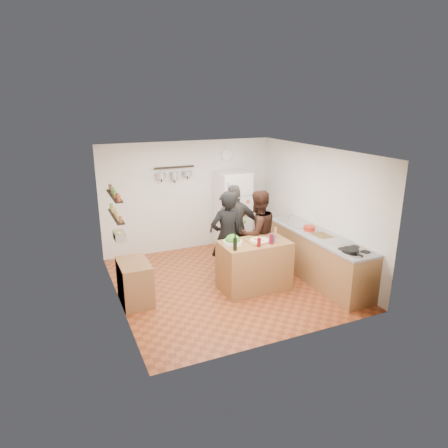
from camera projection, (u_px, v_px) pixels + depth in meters
name	position (u px, v px, depth m)	size (l,w,h in m)	color
room_shell	(218.00, 215.00, 7.64)	(4.20, 4.20, 4.20)	brown
prep_island	(254.00, 265.00, 7.32)	(1.25, 0.72, 0.91)	#955C36
pizza_board	(259.00, 241.00, 7.19)	(0.42, 0.34, 0.02)	olive
pizza	(259.00, 240.00, 7.19)	(0.34, 0.34, 0.02)	beige
salad_bowl	(233.00, 243.00, 7.06)	(0.34, 0.34, 0.07)	white
wine_bottle	(235.00, 244.00, 6.77)	(0.07, 0.07, 0.21)	black
wine_glass_near	(259.00, 242.00, 6.93)	(0.07, 0.07, 0.16)	#61080D
wine_glass_far	(271.00, 239.00, 7.07)	(0.07, 0.07, 0.18)	maroon
pepper_mill	(275.00, 234.00, 7.38)	(0.05, 0.05, 0.16)	#A36A44
salt_canister	(273.00, 239.00, 7.18)	(0.07, 0.07, 0.12)	navy
person_left	(226.00, 237.00, 7.50)	(0.65, 0.42, 1.78)	black
person_center	(257.00, 234.00, 7.79)	(0.84, 0.65, 1.72)	black
person_back	(235.00, 228.00, 8.08)	(1.03, 0.43, 1.76)	#312F2C
counter_run	(318.00, 257.00, 7.71)	(0.63, 2.63, 0.90)	#9E7042
stove_top	(354.00, 251.00, 6.74)	(0.60, 0.62, 0.02)	white
skillet	(350.00, 250.00, 6.68)	(0.28, 0.28, 0.05)	black
sink	(295.00, 222.00, 8.31)	(0.50, 0.80, 0.03)	silver
cutting_board	(322.00, 236.00, 7.51)	(0.30, 0.40, 0.02)	olive
red_bowl	(309.00, 228.00, 7.77)	(0.22, 0.22, 0.09)	#AC2513
fridge	(233.00, 210.00, 9.30)	(0.70, 0.68, 1.80)	white
wall_clock	(227.00, 155.00, 9.21)	(0.30, 0.30, 0.03)	silver
spice_shelf_lower	(116.00, 216.00, 6.66)	(0.12, 1.00, 0.03)	black
spice_shelf_upper	(114.00, 196.00, 6.55)	(0.12, 1.00, 0.03)	black
produce_basket	(119.00, 236.00, 6.77)	(0.18, 0.35, 0.14)	silver
side_table	(135.00, 282.00, 6.85)	(0.50, 0.80, 0.73)	olive
pot_rack	(174.00, 167.00, 8.70)	(0.90, 0.04, 0.04)	black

